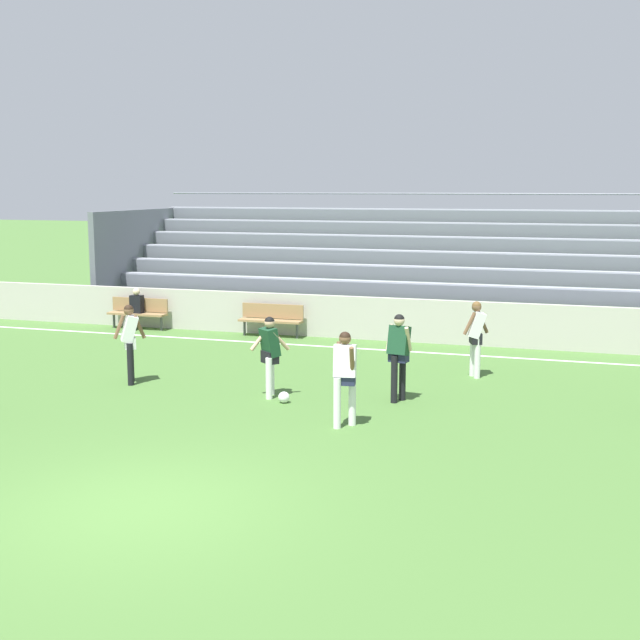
% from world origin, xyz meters
% --- Properties ---
extents(ground_plane, '(160.00, 160.00, 0.00)m').
position_xyz_m(ground_plane, '(0.00, 0.00, 0.00)').
color(ground_plane, '#477033').
extents(field_line_sideline, '(44.00, 0.12, 0.01)m').
position_xyz_m(field_line_sideline, '(0.00, 11.24, 0.00)').
color(field_line_sideline, white).
rests_on(field_line_sideline, ground).
extents(sideline_wall, '(48.00, 0.16, 1.17)m').
position_xyz_m(sideline_wall, '(0.00, 12.58, 0.58)').
color(sideline_wall, '#BCB7AD').
rests_on(sideline_wall, ground).
extents(bleacher_stand, '(22.55, 5.87, 3.92)m').
position_xyz_m(bleacher_stand, '(1.70, 16.50, 1.75)').
color(bleacher_stand, '#9EA3AD').
rests_on(bleacher_stand, ground).
extents(bench_near_wall_gap, '(1.80, 0.40, 0.90)m').
position_xyz_m(bench_near_wall_gap, '(-2.88, 12.21, 0.55)').
color(bench_near_wall_gap, '#99754C').
rests_on(bench_near_wall_gap, ground).
extents(bench_far_left, '(1.80, 0.40, 0.90)m').
position_xyz_m(bench_far_left, '(-7.05, 12.21, 0.55)').
color(bench_far_left, '#99754C').
rests_on(bench_far_left, ground).
extents(spectator_seated, '(0.36, 0.42, 1.21)m').
position_xyz_m(spectator_seated, '(-7.05, 12.10, 0.70)').
color(spectator_seated, '#2D2D38').
rests_on(spectator_seated, ground).
extents(player_white_overlapping, '(0.44, 0.53, 1.68)m').
position_xyz_m(player_white_overlapping, '(1.51, 4.33, 1.00)').
color(player_white_overlapping, white).
rests_on(player_white_overlapping, ground).
extents(player_dark_dropping_back, '(0.75, 0.48, 1.61)m').
position_xyz_m(player_dark_dropping_back, '(-0.48, 5.90, 0.95)').
color(player_dark_dropping_back, white).
rests_on(player_dark_dropping_back, ground).
extents(player_white_deep_cover, '(0.64, 0.52, 1.68)m').
position_xyz_m(player_white_deep_cover, '(-3.70, 6.06, 1.00)').
color(player_white_deep_cover, black).
rests_on(player_white_deep_cover, ground).
extents(player_dark_on_ball, '(0.51, 0.40, 1.71)m').
position_xyz_m(player_dark_on_ball, '(2.02, 6.31, 1.03)').
color(player_dark_on_ball, black).
rests_on(player_dark_on_ball, ground).
extents(player_white_challenging, '(0.53, 0.48, 1.67)m').
position_xyz_m(player_white_challenging, '(3.16, 8.87, 1.00)').
color(player_white_challenging, white).
rests_on(player_white_challenging, ground).
extents(soccer_ball, '(0.22, 0.22, 0.22)m').
position_xyz_m(soccer_ball, '(-0.06, 5.52, 0.11)').
color(soccer_ball, white).
rests_on(soccer_ball, ground).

